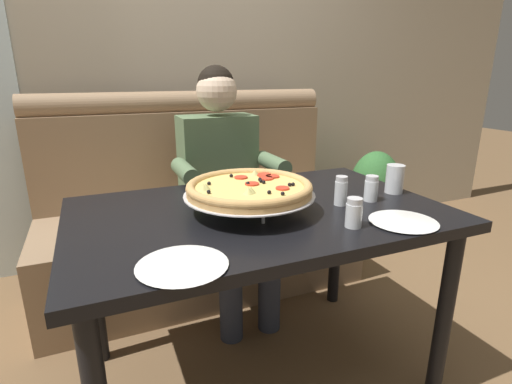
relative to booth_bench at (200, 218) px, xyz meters
The scene contains 13 objects.
ground_plane 0.98m from the booth_bench, 90.00° to the right, with size 16.00×16.00×0.00m, color brown.
back_wall_with_window 1.15m from the booth_bench, 90.00° to the left, with size 6.00×0.12×2.80m, color #BCB29E.
booth_bench is the anchor object (origin of this frame).
dining_table 0.94m from the booth_bench, 90.00° to the right, with size 1.36×0.86×0.75m.
diner_main 0.42m from the booth_bench, 74.71° to the right, with size 0.54×0.64×1.27m.
pizza 1.02m from the booth_bench, 92.87° to the right, with size 0.47×0.47×0.12m.
shaker_parmesan 1.10m from the booth_bench, 72.66° to the right, with size 0.05×0.05×0.11m.
shaker_oregano 1.27m from the booth_bench, 79.77° to the right, with size 0.05×0.05×0.10m.
shaker_pepper_flakes 1.15m from the booth_bench, 65.66° to the right, with size 0.05×0.05×0.10m.
plate_near_left 1.34m from the booth_bench, 106.47° to the right, with size 0.24×0.24×0.02m.
plate_near_right 1.33m from the booth_bench, 72.20° to the right, with size 0.23×0.23×0.02m.
drinking_glass 1.18m from the booth_bench, 56.94° to the right, with size 0.07×0.07×0.12m.
potted_plant 1.32m from the booth_bench, ahead, with size 0.36×0.36×0.70m.
Camera 1 is at (-0.55, -1.26, 1.23)m, focal length 27.39 mm.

